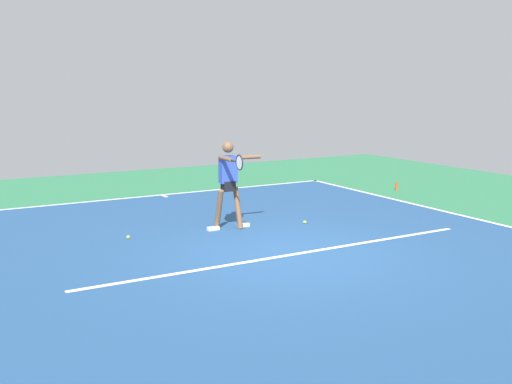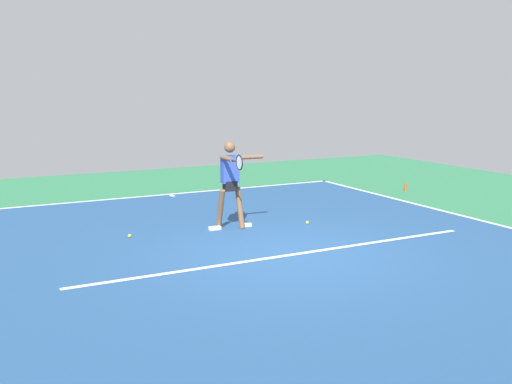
{
  "view_description": "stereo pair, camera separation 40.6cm",
  "coord_description": "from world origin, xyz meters",
  "px_view_note": "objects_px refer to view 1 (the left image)",
  "views": [
    {
      "loc": [
        5.12,
        8.02,
        2.76
      ],
      "look_at": [
        0.06,
        -1.02,
        0.9
      ],
      "focal_mm": 40.31,
      "sensor_mm": 36.0,
      "label": 1
    },
    {
      "loc": [
        4.76,
        8.21,
        2.76
      ],
      "look_at": [
        0.06,
        -1.02,
        0.9
      ],
      "focal_mm": 40.31,
      "sensor_mm": 36.0,
      "label": 2
    }
  ],
  "objects_px": {
    "tennis_player": "(229,179)",
    "tennis_ball_by_sideline": "(305,222)",
    "tennis_ball_far_corner": "(128,237)",
    "water_bottle": "(397,186)"
  },
  "relations": [
    {
      "from": "tennis_player",
      "to": "water_bottle",
      "type": "height_order",
      "value": "tennis_player"
    },
    {
      "from": "tennis_player",
      "to": "water_bottle",
      "type": "xyz_separation_m",
      "value": [
        -6.04,
        -1.75,
        -0.9
      ]
    },
    {
      "from": "tennis_ball_far_corner",
      "to": "water_bottle",
      "type": "bearing_deg",
      "value": -169.29
    },
    {
      "from": "tennis_ball_far_corner",
      "to": "water_bottle",
      "type": "xyz_separation_m",
      "value": [
        -8.05,
        -1.52,
        0.08
      ]
    },
    {
      "from": "tennis_ball_far_corner",
      "to": "tennis_ball_by_sideline",
      "type": "xyz_separation_m",
      "value": [
        -3.57,
        0.59,
        0.0
      ]
    },
    {
      "from": "tennis_ball_far_corner",
      "to": "tennis_ball_by_sideline",
      "type": "height_order",
      "value": "same"
    },
    {
      "from": "tennis_ball_far_corner",
      "to": "water_bottle",
      "type": "relative_size",
      "value": 0.3
    },
    {
      "from": "tennis_player",
      "to": "water_bottle",
      "type": "bearing_deg",
      "value": -161.3
    },
    {
      "from": "tennis_player",
      "to": "tennis_ball_by_sideline",
      "type": "bearing_deg",
      "value": 169.34
    },
    {
      "from": "tennis_player",
      "to": "tennis_ball_far_corner",
      "type": "height_order",
      "value": "tennis_player"
    }
  ]
}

